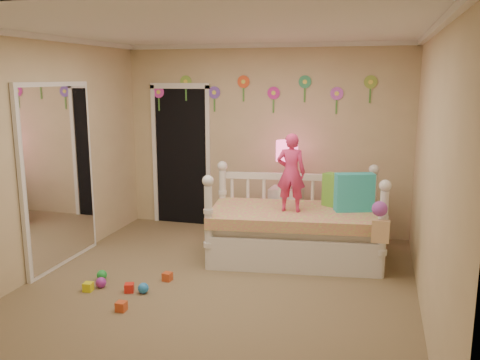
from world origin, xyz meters
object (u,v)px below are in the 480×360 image
(daybed, at_px, (295,214))
(nightstand, at_px, (286,214))
(child, at_px, (291,173))
(table_lamp, at_px, (287,157))

(daybed, relative_size, nightstand, 2.87)
(daybed, distance_m, child, 0.53)
(daybed, distance_m, nightstand, 0.78)
(daybed, xyz_separation_m, table_lamp, (-0.24, 0.72, 0.58))
(daybed, xyz_separation_m, nightstand, (-0.24, 0.72, -0.20))
(child, bearing_deg, daybed, -117.57)
(child, bearing_deg, nightstand, -78.73)
(nightstand, xyz_separation_m, table_lamp, (-0.00, -0.00, 0.77))
(daybed, bearing_deg, table_lamp, 100.48)
(daybed, distance_m, table_lamp, 0.95)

